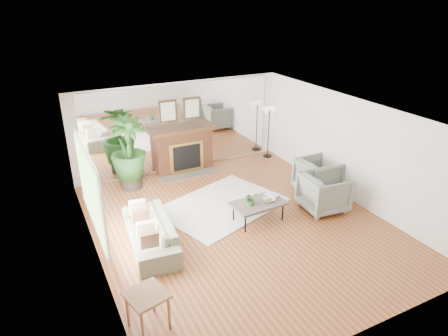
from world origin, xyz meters
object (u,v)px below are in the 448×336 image
armchair_front (324,192)px  floor_lamp (269,115)px  armchair_back (318,176)px  sofa (150,232)px  coffee_table (259,204)px  fireplace (184,149)px  potted_ficus (128,151)px  side_table (147,299)px

armchair_front → floor_lamp: 3.56m
armchair_back → armchair_front: bearing=148.4°
armchair_back → sofa: bearing=94.3°
coffee_table → armchair_front: armchair_front is taller
coffee_table → fireplace: bearing=97.5°
coffee_table → floor_lamp: (2.26, 3.16, 0.90)m
potted_ficus → sofa: bearing=-97.0°
side_table → sofa: bearing=72.1°
armchair_back → potted_ficus: (-4.19, 2.37, 0.58)m
armchair_back → armchair_front: size_ratio=0.97×
armchair_front → floor_lamp: size_ratio=0.63×
fireplace → potted_ficus: size_ratio=1.07×
fireplace → sofa: 3.73m
armchair_front → potted_ficus: 4.92m
armchair_front → floor_lamp: bearing=-4.9°
coffee_table → side_table: size_ratio=1.78×
fireplace → side_table: (-2.65, -5.23, -0.12)m
floor_lamp → fireplace: bearing=176.6°
armchair_front → fireplace: bearing=35.9°
fireplace → coffee_table: 3.36m
armchair_back → floor_lamp: bearing=-4.2°
floor_lamp → armchair_back: bearing=-93.3°
fireplace → coffee_table: bearing=-82.5°
floor_lamp → armchair_front: bearing=-100.5°
side_table → fireplace: bearing=63.1°
fireplace → floor_lamp: 2.79m
coffee_table → side_table: (-3.09, -1.91, 0.10)m
armchair_back → floor_lamp: floor_lamp is taller
coffee_table → side_table: side_table is taller
fireplace → armchair_front: size_ratio=2.09×
coffee_table → floor_lamp: 3.99m
floor_lamp → potted_ficus: bearing=-177.3°
coffee_table → sofa: size_ratio=0.59×
fireplace → sofa: fireplace is taller
floor_lamp → coffee_table: bearing=-125.6°
sofa → potted_ficus: (0.34, 2.78, 0.72)m
coffee_table → armchair_back: bearing=15.4°
armchair_back → armchair_front: (-0.48, -0.81, 0.01)m
sofa → fireplace: bearing=153.8°
fireplace → armchair_front: 4.11m
floor_lamp → side_table: bearing=-136.5°
coffee_table → sofa: bearing=175.9°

